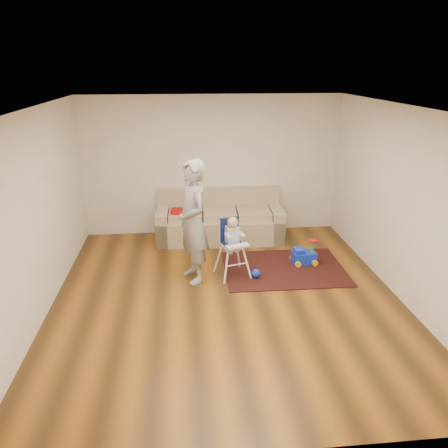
{
  "coord_description": "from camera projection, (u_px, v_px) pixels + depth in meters",
  "views": [
    {
      "loc": [
        -0.61,
        -5.61,
        3.22
      ],
      "look_at": [
        0.0,
        0.4,
        1.0
      ],
      "focal_mm": 35.0,
      "sensor_mm": 36.0,
      "label": 1
    }
  ],
  "objects": [
    {
      "name": "sofa",
      "position": [
        220.0,
        216.0,
        8.4
      ],
      "size": [
        2.44,
        1.09,
        0.93
      ],
      "rotation": [
        0.0,
        0.0,
        -0.05
      ],
      "color": "tan",
      "rests_on": "ground"
    },
    {
      "name": "ground",
      "position": [
        227.0,
        297.0,
        6.4
      ],
      "size": [
        5.5,
        5.5,
        0.0
      ],
      "primitive_type": "plane",
      "color": "#432B11",
      "rests_on": "ground"
    },
    {
      "name": "toy_ball",
      "position": [
        256.0,
        273.0,
        6.94
      ],
      "size": [
        0.14,
        0.14,
        0.14
      ],
      "primitive_type": "sphere",
      "color": "#1534DE",
      "rests_on": "area_rug"
    },
    {
      "name": "room_envelope",
      "position": [
        223.0,
        164.0,
        6.25
      ],
      "size": [
        5.04,
        5.52,
        2.72
      ],
      "color": "silver",
      "rests_on": "ground"
    },
    {
      "name": "adult",
      "position": [
        193.0,
        222.0,
        6.62
      ],
      "size": [
        0.65,
        0.81,
        1.92
      ],
      "primitive_type": "imported",
      "rotation": [
        0.0,
        0.0,
        -1.26
      ],
      "color": "#9A9A9D",
      "rests_on": "ground"
    },
    {
      "name": "high_chair",
      "position": [
        232.0,
        248.0,
        6.91
      ],
      "size": [
        0.57,
        0.57,
        1.0
      ],
      "rotation": [
        0.0,
        0.0,
        0.28
      ],
      "color": "white",
      "rests_on": "ground"
    },
    {
      "name": "area_rug",
      "position": [
        284.0,
        268.0,
        7.29
      ],
      "size": [
        2.0,
        1.51,
        0.02
      ],
      "primitive_type": "cube",
      "rotation": [
        0.0,
        0.0,
        -0.01
      ],
      "color": "black",
      "rests_on": "ground"
    },
    {
      "name": "side_table",
      "position": [
        171.0,
        227.0,
        8.42
      ],
      "size": [
        0.51,
        0.51,
        0.51
      ],
      "primitive_type": null,
      "color": "black",
      "rests_on": "ground"
    },
    {
      "name": "ride_on_toy",
      "position": [
        304.0,
        252.0,
        7.39
      ],
      "size": [
        0.41,
        0.31,
        0.42
      ],
      "primitive_type": null,
      "rotation": [
        0.0,
        0.0,
        0.07
      ],
      "color": "#1534DE",
      "rests_on": "area_rug"
    }
  ]
}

